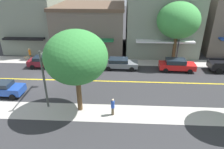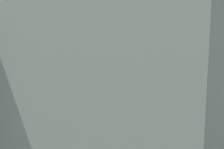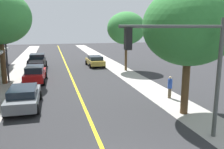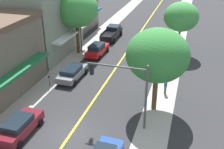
{
  "view_description": "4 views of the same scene",
  "coord_description": "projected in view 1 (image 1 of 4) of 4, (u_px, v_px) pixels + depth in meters",
  "views": [
    {
      "loc": [
        21.61,
        9.62,
        11.46
      ],
      "look_at": [
        2.66,
        8.61,
        2.21
      ],
      "focal_mm": 32.37,
      "sensor_mm": 36.0,
      "label": 1
    },
    {
      "loc": [
        -21.89,
        -11.01,
        6.44
      ],
      "look_at": [
        -0.42,
        7.36,
        2.38
      ],
      "focal_mm": 41.63,
      "sensor_mm": 36.0,
      "label": 2
    },
    {
      "loc": [
        -2.0,
        -6.76,
        5.31
      ],
      "look_at": [
        2.26,
        9.71,
        1.87
      ],
      "focal_mm": 38.08,
      "sensor_mm": 36.0,
      "label": 3
    },
    {
      "loc": [
        8.33,
        -16.29,
        14.06
      ],
      "look_at": [
        1.15,
        8.0,
        1.83
      ],
      "focal_mm": 44.39,
      "sensor_mm": 36.0,
      "label": 4
    }
  ],
  "objects": [
    {
      "name": "pale_office_building",
      "position": [
        91.0,
        27.0,
        34.55
      ],
      "size": [
        12.56,
        11.25,
        7.43
      ],
      "rotation": [
        0.0,
        0.0,
        -1.57
      ],
      "color": "#665B51",
      "rests_on": "ground"
    },
    {
      "name": "traffic_light_mast",
      "position": [
        49.0,
        64.0,
        19.5
      ],
      "size": [
        4.99,
        0.32,
        5.71
      ],
      "rotation": [
        0.0,
        0.0,
        3.14
      ],
      "color": "#474C47",
      "rests_on": "ground"
    },
    {
      "name": "pedestrian_orange_shirt",
      "position": [
        30.0,
        54.0,
        30.29
      ],
      "size": [
        0.34,
        0.34,
        1.87
      ],
      "rotation": [
        0.0,
        0.0,
        4.71
      ],
      "color": "brown",
      "rests_on": "ground"
    },
    {
      "name": "street_tree_right_corner",
      "position": [
        76.0,
        57.0,
        17.01
      ],
      "size": [
        5.44,
        5.44,
        7.65
      ],
      "color": "brown",
      "rests_on": "ground"
    },
    {
      "name": "sidewalk_right",
      "position": [
        20.0,
        110.0,
        19.2
      ],
      "size": [
        2.71,
        126.0,
        0.01
      ],
      "primitive_type": "cube",
      "color": "#ADA8A0",
      "rests_on": "ground"
    },
    {
      "name": "grey_sedan_left_curb",
      "position": [
        120.0,
        63.0,
        27.59
      ],
      "size": [
        2.17,
        4.78,
        1.44
      ],
      "rotation": [
        0.0,
        0.0,
        1.56
      ],
      "color": "slate",
      "rests_on": "ground"
    },
    {
      "name": "street_tree_left_near",
      "position": [
        178.0,
        20.0,
        27.11
      ],
      "size": [
        5.74,
        5.74,
        8.59
      ],
      "color": "brown",
      "rests_on": "ground"
    },
    {
      "name": "brick_apartment_block",
      "position": [
        160.0,
        14.0,
        33.05
      ],
      "size": [
        12.21,
        11.25,
        11.84
      ],
      "rotation": [
        0.0,
        0.0,
        -1.57
      ],
      "color": "gray",
      "rests_on": "ground"
    },
    {
      "name": "blue_sedan_right_curb",
      "position": [
        3.0,
        88.0,
        21.32
      ],
      "size": [
        2.07,
        4.29,
        1.55
      ],
      "rotation": [
        0.0,
        0.0,
        1.53
      ],
      "color": "#1E429E",
      "rests_on": "ground"
    },
    {
      "name": "road_centerline_stripe",
      "position": [
        43.0,
        80.0,
        24.87
      ],
      "size": [
        0.2,
        126.0,
        0.0
      ],
      "primitive_type": "cube",
      "color": "yellow",
      "rests_on": "ground"
    },
    {
      "name": "small_dog",
      "position": [
        26.0,
        57.0,
        30.65
      ],
      "size": [
        0.78,
        0.69,
        0.64
      ],
      "rotation": [
        0.0,
        0.0,
        5.61
      ],
      "color": "#C6B28C",
      "rests_on": "ground"
    },
    {
      "name": "street_lamp",
      "position": [
        179.0,
        38.0,
        27.83
      ],
      "size": [
        0.7,
        0.36,
        6.15
      ],
      "color": "#38383D",
      "rests_on": "ground"
    },
    {
      "name": "maroon_sedan_left_curb",
      "position": [
        45.0,
        62.0,
        28.0
      ],
      "size": [
        2.04,
        4.53,
        1.53
      ],
      "rotation": [
        0.0,
        0.0,
        1.56
      ],
      "color": "maroon",
      "rests_on": "ground"
    },
    {
      "name": "red_sedan_left_curb",
      "position": [
        177.0,
        65.0,
        26.92
      ],
      "size": [
        2.15,
        4.77,
        1.62
      ],
      "rotation": [
        0.0,
        0.0,
        1.53
      ],
      "color": "red",
      "rests_on": "ground"
    },
    {
      "name": "fire_hydrant",
      "position": [
        46.0,
        59.0,
        29.94
      ],
      "size": [
        0.44,
        0.24,
        0.88
      ],
      "color": "red",
      "rests_on": "ground"
    },
    {
      "name": "sidewalk_left",
      "position": [
        58.0,
        60.0,
        30.54
      ],
      "size": [
        2.71,
        126.0,
        0.01
      ],
      "primitive_type": "cube",
      "color": "#ADA8A0",
      "rests_on": "ground"
    },
    {
      "name": "ground_plane",
      "position": [
        44.0,
        80.0,
        24.87
      ],
      "size": [
        140.0,
        140.0,
        0.0
      ],
      "primitive_type": "plane",
      "color": "#2D2D30"
    },
    {
      "name": "corner_shop_building",
      "position": [
        34.0,
        13.0,
        34.04
      ],
      "size": [
        10.84,
        8.56,
        11.86
      ],
      "rotation": [
        0.0,
        0.0,
        -1.57
      ],
      "color": "gray",
      "rests_on": "ground"
    },
    {
      "name": "pedestrian_blue_shirt",
      "position": [
        113.0,
        106.0,
        18.19
      ],
      "size": [
        0.33,
        0.33,
        1.69
      ],
      "rotation": [
        0.0,
        0.0,
        5.23
      ],
      "color": "brown",
      "rests_on": "ground"
    },
    {
      "name": "parking_meter",
      "position": [
        102.0,
        58.0,
        29.0
      ],
      "size": [
        0.12,
        0.18,
        1.37
      ],
      "color": "#4C4C51",
      "rests_on": "ground"
    }
  ]
}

